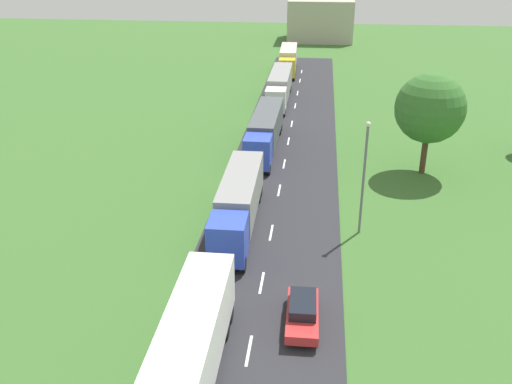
% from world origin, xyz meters
% --- Properties ---
extents(road, '(10.00, 140.00, 0.06)m').
position_xyz_m(road, '(0.00, 24.50, 0.03)').
color(road, '#2B2B30').
rests_on(road, ground).
extents(lane_marking_centre, '(0.16, 123.93, 0.01)m').
position_xyz_m(lane_marking_centre, '(0.00, 22.55, 0.07)').
color(lane_marking_centre, white).
rests_on(lane_marking_centre, road).
extents(truck_lead, '(2.61, 14.20, 3.79)m').
position_xyz_m(truck_lead, '(-2.39, 12.42, 2.22)').
color(truck_lead, white).
rests_on(truck_lead, road).
extents(truck_second, '(2.67, 13.14, 3.61)m').
position_xyz_m(truck_second, '(-2.48, 29.55, 2.13)').
color(truck_second, blue).
rests_on(truck_second, road).
extents(truck_third, '(2.63, 14.41, 3.59)m').
position_xyz_m(truck_third, '(-2.23, 46.46, 2.13)').
color(truck_third, blue).
rests_on(truck_third, road).
extents(truck_fourth, '(2.52, 14.76, 3.66)m').
position_xyz_m(truck_fourth, '(-2.19, 64.86, 2.15)').
color(truck_fourth, white).
rests_on(truck_fourth, road).
extents(truck_fifth, '(2.82, 12.40, 3.74)m').
position_xyz_m(truck_fifth, '(-2.17, 82.39, 2.18)').
color(truck_fifth, yellow).
rests_on(truck_fifth, road).
extents(car_second, '(1.84, 4.57, 1.46)m').
position_xyz_m(car_second, '(2.66, 18.59, 0.82)').
color(car_second, red).
rests_on(car_second, road).
extents(lamppost_second, '(0.36, 0.36, 8.43)m').
position_xyz_m(lamppost_second, '(6.36, 29.73, 4.69)').
color(lamppost_second, slate).
rests_on(lamppost_second, ground).
extents(tree_elm, '(6.14, 6.14, 9.16)m').
position_xyz_m(tree_elm, '(12.68, 41.94, 6.07)').
color(tree_elm, '#513823').
rests_on(tree_elm, ground).
extents(distant_building, '(13.29, 12.21, 8.25)m').
position_xyz_m(distant_building, '(2.51, 114.90, 4.12)').
color(distant_building, '#B2A899').
rests_on(distant_building, ground).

